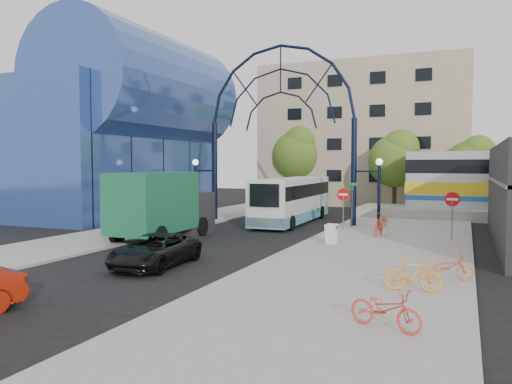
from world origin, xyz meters
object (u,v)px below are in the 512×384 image
at_px(stop_sign, 343,198).
at_px(bike_far_c, 385,309).
at_px(black_suv, 155,250).
at_px(street_name_sign, 352,196).
at_px(tree_north_c, 473,162).
at_px(city_bus, 293,199).
at_px(bike_far_b, 413,275).
at_px(bike_near_a, 384,220).
at_px(bike_near_b, 379,227).
at_px(tree_north_b, 299,152).
at_px(gateway_arch, 281,97).
at_px(do_not_enter_sign, 452,204).
at_px(green_truck, 163,206).
at_px(tree_north_a, 396,158).
at_px(bike_far_a, 447,267).
at_px(sandwich_board, 331,232).

xyz_separation_m(stop_sign, bike_far_c, (5.14, -17.94, -1.39)).
bearing_deg(black_suv, street_name_sign, 67.49).
xyz_separation_m(stop_sign, tree_north_c, (7.32, 15.93, 2.28)).
distance_m(city_bus, bike_far_b, 19.60).
xyz_separation_m(bike_near_a, bike_near_b, (0.34, -4.21, 0.06)).
bearing_deg(tree_north_b, bike_near_a, -55.83).
distance_m(stop_sign, street_name_sign, 0.74).
xyz_separation_m(gateway_arch, bike_near_a, (6.93, 0.00, -7.98)).
distance_m(do_not_enter_sign, black_suv, 15.65).
distance_m(tree_north_b, green_truck, 25.37).
relative_size(bike_near_b, bike_far_b, 1.01).
bearing_deg(tree_north_a, bike_far_a, -79.10).
distance_m(sandwich_board, bike_far_b, 9.21).
bearing_deg(sandwich_board, gateway_arch, 124.91).
height_order(city_bus, black_suv, city_bus).
distance_m(bike_near_a, bike_far_c, 20.17).
bearing_deg(street_name_sign, tree_north_a, 86.04).
xyz_separation_m(tree_north_b, black_suv, (4.29, -31.37, -4.63)).
xyz_separation_m(sandwich_board, bike_far_b, (4.58, -7.98, -0.11)).
xyz_separation_m(tree_north_c, bike_far_b, (-1.94, -29.93, -3.64)).
xyz_separation_m(sandwich_board, bike_far_c, (4.34, -11.92, -0.14)).
xyz_separation_m(green_truck, bike_far_c, (13.28, -10.74, -1.21)).
distance_m(stop_sign, bike_far_a, 13.58).
bearing_deg(tree_north_a, black_suv, -101.78).
distance_m(green_truck, bike_far_a, 15.26).
xyz_separation_m(tree_north_b, green_truck, (0.54, -25.13, -3.46)).
height_order(tree_north_a, black_suv, tree_north_a).
xyz_separation_m(tree_north_b, bike_far_b, (14.06, -31.93, -4.63)).
bearing_deg(city_bus, bike_far_c, -67.37).
xyz_separation_m(sandwich_board, tree_north_c, (6.52, 21.95, 3.53)).
relative_size(do_not_enter_sign, black_suv, 0.54).
height_order(tree_north_c, city_bus, tree_north_c).
distance_m(tree_north_a, bike_far_a, 26.66).
relative_size(tree_north_c, bike_far_c, 3.56).
bearing_deg(stop_sign, black_suv, -108.07).
bearing_deg(black_suv, tree_north_b, 94.10).
distance_m(street_name_sign, black_suv, 14.91).
height_order(tree_north_b, tree_north_c, tree_north_b).
xyz_separation_m(gateway_arch, green_truck, (-3.34, -9.20, -6.75)).
bearing_deg(bike_near_a, tree_north_b, 127.00).
height_order(gateway_arch, bike_far_c, gateway_arch).
relative_size(green_truck, bike_near_a, 4.17).
distance_m(bike_near_b, bike_far_a, 10.46).
xyz_separation_m(green_truck, bike_near_b, (10.62, 4.99, -1.17)).
relative_size(sandwich_board, tree_north_c, 0.15).
distance_m(do_not_enter_sign, city_bus, 11.61).
relative_size(sandwich_board, bike_far_b, 0.58).
bearing_deg(black_suv, city_bus, 85.88).
bearing_deg(bike_far_a, city_bus, 24.46).
distance_m(gateway_arch, tree_north_c, 18.95).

